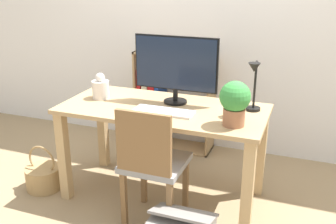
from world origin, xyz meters
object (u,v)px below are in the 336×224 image
at_px(basket, 44,177).
at_px(bookshelf, 162,102).
at_px(chair, 152,162).
at_px(keyboard, 164,111).
at_px(monitor, 176,65).
at_px(potted_plant, 235,101).
at_px(vase, 101,88).
at_px(desk_lamp, 254,82).

bearing_deg(basket, bookshelf, 62.49).
distance_m(chair, basket, 1.07).
height_order(keyboard, basket, keyboard).
bearing_deg(monitor, potted_plant, -30.77).
height_order(vase, potted_plant, potted_plant).
distance_m(monitor, keyboard, 0.36).
bearing_deg(potted_plant, monitor, 149.23).
distance_m(monitor, potted_plant, 0.58).
distance_m(keyboard, vase, 0.58).
distance_m(potted_plant, bookshelf, 1.44).
distance_m(monitor, desk_lamp, 0.57).
relative_size(vase, potted_plant, 0.68).
xyz_separation_m(keyboard, desk_lamp, (0.57, 0.21, 0.21)).
height_order(keyboard, potted_plant, potted_plant).
bearing_deg(desk_lamp, vase, -176.22).
distance_m(monitor, basket, 1.38).
distance_m(desk_lamp, basket, 1.79).
bearing_deg(chair, basket, -179.70).
relative_size(keyboard, chair, 0.49).
xyz_separation_m(vase, basket, (-0.41, -0.27, -0.70)).
bearing_deg(desk_lamp, monitor, 177.59).
xyz_separation_m(potted_plant, basket, (-1.47, -0.07, -0.78)).
relative_size(desk_lamp, bookshelf, 0.38).
distance_m(vase, desk_lamp, 1.14).
distance_m(keyboard, bookshelf, 1.09).
distance_m(keyboard, basket, 1.17).
distance_m(desk_lamp, chair, 0.86).
bearing_deg(bookshelf, basket, -117.51).
xyz_separation_m(monitor, vase, (-0.57, -0.10, -0.20)).
relative_size(monitor, potted_plant, 2.16).
relative_size(monitor, keyboard, 1.48).
relative_size(potted_plant, bookshelf, 0.31).
xyz_separation_m(monitor, basket, (-0.98, -0.36, -0.90)).
bearing_deg(monitor, bookshelf, 118.29).
distance_m(potted_plant, basket, 1.67).
bearing_deg(keyboard, basket, -172.27).
bearing_deg(desk_lamp, chair, -139.87).
distance_m(keyboard, desk_lamp, 0.64).
xyz_separation_m(desk_lamp, bookshelf, (-0.96, 0.77, -0.49)).
distance_m(vase, basket, 0.86).
xyz_separation_m(vase, desk_lamp, (1.13, 0.07, 0.14)).
bearing_deg(potted_plant, basket, -177.23).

